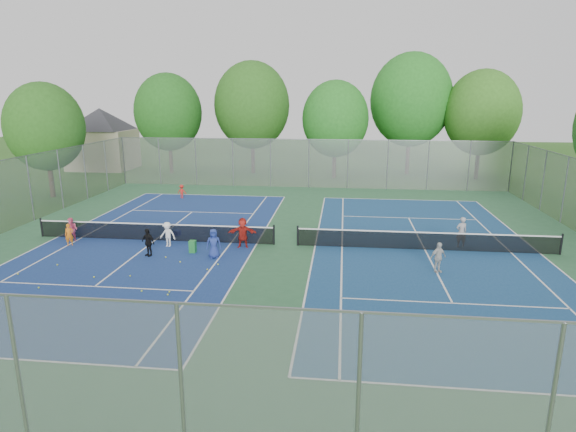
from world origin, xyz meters
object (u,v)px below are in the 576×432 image
Objects in this scene: ball_crate at (177,233)px; ball_hopper at (193,247)px; net_right at (426,241)px; instructor at (461,232)px; net_left at (155,232)px.

ball_hopper is at bearing -57.83° from ball_crate.
ball_crate is 3.36m from ball_hopper.
net_right is at bearing 8.60° from ball_hopper.
instructor is (15.03, -0.41, 0.65)m from ball_crate.
ball_crate is at bearing 175.17° from net_right.
ball_hopper is (-11.39, -1.72, -0.15)m from net_right.
net_left is 8.15× the size of instructor.
net_right is (14.00, 0.00, 0.00)m from net_left.
net_left is at bearing -126.62° from ball_crate.
net_left is 40.49× the size of ball_crate.
ball_crate is at bearing 122.17° from ball_hopper.
ball_crate is (-13.17, 1.11, -0.32)m from net_right.
ball_crate is 0.52× the size of ball_hopper.
net_right is at bearing -4.83° from ball_crate.
net_right is 11.52m from ball_hopper.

